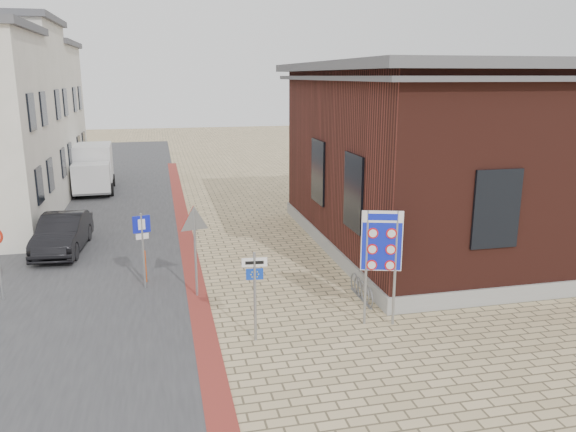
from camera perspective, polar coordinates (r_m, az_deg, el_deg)
name	(u,v)px	position (r m, az deg, el deg)	size (l,w,h in m)	color
ground	(290,342)	(14.05, 0.20, -12.69)	(120.00, 120.00, 0.00)	tan
road_strip	(106,212)	(28.06, -18.02, 0.35)	(7.00, 60.00, 0.02)	#38383A
curb_strip	(186,236)	(23.11, -10.34, -2.02)	(0.60, 40.00, 0.02)	maroon
brick_building	(477,152)	(22.76, 18.67, 6.16)	(13.00, 13.00, 6.80)	gray
townhouse_far	(15,114)	(37.18, -25.95, 9.34)	(7.40, 6.40, 8.30)	beige
bike_rack	(361,290)	(16.58, 7.47, -7.51)	(0.08, 1.80, 0.60)	slate
sedan	(63,233)	(22.25, -21.93, -1.65)	(1.46, 4.20, 1.38)	black
box_truck	(93,168)	(33.22, -19.18, 4.62)	(2.27, 4.98, 2.57)	slate
border_sign	(382,243)	(14.40, 9.49, -2.75)	(1.01, 0.34, 3.06)	gray
essen_sign	(255,283)	(13.58, -3.39, -6.85)	(0.61, 0.10, 2.26)	gray
parking_sign	(142,238)	(17.38, -14.58, -2.19)	(0.51, 0.16, 2.36)	gray
yield_sign	(194,229)	(16.31, -9.48, -1.27)	(0.94, 0.27, 2.69)	gray
bollard	(145,267)	(18.18, -14.34, -5.01)	(0.09, 0.09, 1.04)	#E0490B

